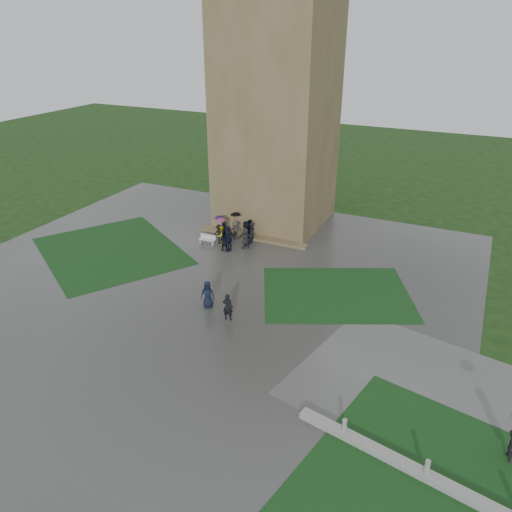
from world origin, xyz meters
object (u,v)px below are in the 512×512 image
at_px(pedestrian_near, 228,307).
at_px(tower, 277,112).
at_px(bench, 207,239).
at_px(pedestrian_mid, 208,294).

bearing_deg(pedestrian_near, tower, -84.56).
relative_size(tower, bench, 13.74).
xyz_separation_m(tower, pedestrian_near, (3.78, -15.53, -8.16)).
xyz_separation_m(bench, pedestrian_mid, (4.70, -7.95, 0.45)).
bearing_deg(pedestrian_mid, pedestrian_near, -40.54).
relative_size(bench, pedestrian_mid, 0.79).
bearing_deg(bench, pedestrian_near, -55.07).
relative_size(pedestrian_mid, pedestrian_near, 1.02).
bearing_deg(pedestrian_near, pedestrian_mid, -31.20).
distance_m(tower, pedestrian_near, 17.94).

